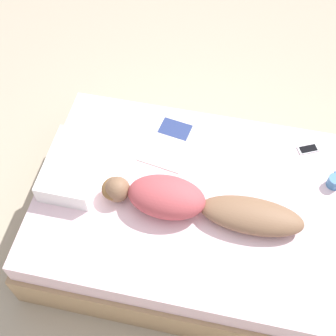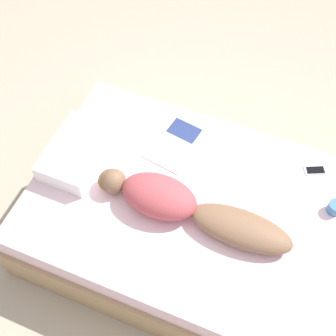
{
  "view_description": "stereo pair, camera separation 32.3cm",
  "coord_description": "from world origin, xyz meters",
  "px_view_note": "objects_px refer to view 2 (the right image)",
  "views": [
    {
      "loc": [
        -1.6,
        -0.11,
        3.29
      ],
      "look_at": [
        0.16,
        0.26,
        0.6
      ],
      "focal_mm": 50.0,
      "sensor_mm": 36.0,
      "label": 1
    },
    {
      "loc": [
        -1.5,
        -0.42,
        3.29
      ],
      "look_at": [
        0.16,
        0.26,
        0.6
      ],
      "focal_mm": 50.0,
      "sensor_mm": 36.0,
      "label": 2
    }
  ],
  "objects_px": {
    "open_magazine": "(176,141)",
    "cell_phone": "(315,170)",
    "coffee_mug": "(335,207)",
    "person": "(184,207)"
  },
  "relations": [
    {
      "from": "person",
      "to": "coffee_mug",
      "type": "distance_m",
      "value": 1.0
    },
    {
      "from": "open_magazine",
      "to": "cell_phone",
      "type": "height_order",
      "value": "same"
    },
    {
      "from": "person",
      "to": "open_magazine",
      "type": "distance_m",
      "value": 0.6
    },
    {
      "from": "open_magazine",
      "to": "coffee_mug",
      "type": "distance_m",
      "value": 1.19
    },
    {
      "from": "cell_phone",
      "to": "coffee_mug",
      "type": "bearing_deg",
      "value": -171.33
    },
    {
      "from": "person",
      "to": "coffee_mug",
      "type": "bearing_deg",
      "value": -66.0
    },
    {
      "from": "person",
      "to": "cell_phone",
      "type": "xyz_separation_m",
      "value": [
        0.67,
        -0.73,
        -0.09
      ]
    },
    {
      "from": "coffee_mug",
      "to": "cell_phone",
      "type": "bearing_deg",
      "value": 33.98
    },
    {
      "from": "open_magazine",
      "to": "coffee_mug",
      "type": "relative_size",
      "value": 4.02
    },
    {
      "from": "person",
      "to": "cell_phone",
      "type": "distance_m",
      "value": 0.99
    }
  ]
}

